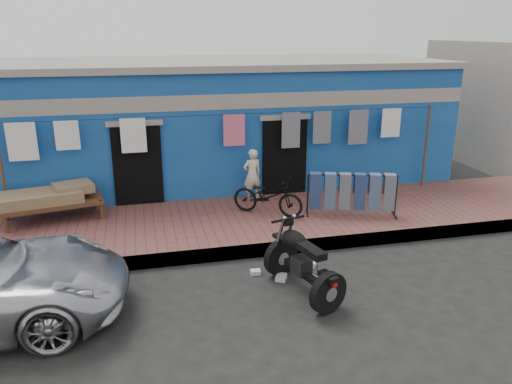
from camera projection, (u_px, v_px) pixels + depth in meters
name	position (u px, v px, depth m)	size (l,w,h in m)	color
ground	(284.00, 296.00, 8.11)	(80.00, 80.00, 0.00)	black
sidewalk	(245.00, 223.00, 10.85)	(28.00, 3.00, 0.25)	brown
curb	(261.00, 250.00, 9.51)	(28.00, 0.10, 0.25)	gray
building	(215.00, 121.00, 14.06)	(12.20, 5.20, 3.36)	#134793
clothesline	(231.00, 136.00, 11.47)	(10.06, 0.06, 2.10)	brown
seated_person	(252.00, 175.00, 11.74)	(0.45, 0.30, 1.25)	beige
bicycle	(268.00, 192.00, 10.86)	(0.56, 1.59, 1.03)	black
motorcycle	(303.00, 261.00, 8.06)	(1.05, 1.87, 1.14)	black
charpoy	(53.00, 204.00, 10.60)	(2.25, 1.40, 0.71)	brown
jeans_rack	(352.00, 194.00, 10.85)	(2.04, 0.97, 0.96)	black
litter_a	(255.00, 272.00, 8.83)	(0.17, 0.13, 0.08)	silver
litter_b	(312.00, 264.00, 9.12)	(0.18, 0.13, 0.09)	silver
litter_c	(281.00, 277.00, 8.63)	(0.22, 0.17, 0.09)	silver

